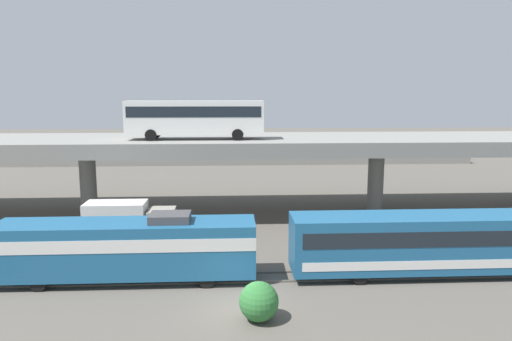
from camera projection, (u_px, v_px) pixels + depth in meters
ground_plane at (237, 308)px, 24.69m from camera, size 260.00×260.00×0.00m
rail_strip_near at (236, 282)px, 27.89m from camera, size 110.00×0.12×0.12m
rail_strip_far at (236, 273)px, 29.35m from camera, size 110.00×0.12×0.12m
train_locomotive at (114, 246)px, 27.90m from camera, size 16.51×3.04×4.18m
train_coach_lead at (471, 241)px, 29.03m from camera, size 22.58×3.04×3.86m
highway_overpass at (234, 146)px, 43.34m from camera, size 96.00×11.35×7.25m
transit_bus_on_overpass at (195, 116)px, 40.88m from camera, size 12.00×2.68×3.40m
service_truck_west at (128, 220)px, 35.83m from camera, size 6.80×2.46×3.04m
pier_parking_lot at (233, 156)px, 78.74m from camera, size 77.37×10.53×1.66m
parked_car_0 at (385, 147)px, 78.52m from camera, size 4.24×1.96×1.50m
parked_car_1 at (253, 147)px, 78.07m from camera, size 4.11×1.82×1.50m
parked_car_2 at (185, 146)px, 78.96m from camera, size 4.34×1.97×1.50m
parked_car_3 at (190, 148)px, 76.20m from camera, size 4.33×1.93×1.50m
parked_car_4 at (256, 145)px, 80.39m from camera, size 4.08×1.94×1.50m
parked_car_5 at (130, 148)px, 76.99m from camera, size 4.13×1.83×1.50m
parked_car_6 at (97, 148)px, 77.09m from camera, size 4.69×1.89×1.50m
harbor_water at (233, 146)px, 101.54m from camera, size 140.00×36.00×0.01m
shrub_right at (259, 302)px, 23.17m from camera, size 2.00×2.00×2.00m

